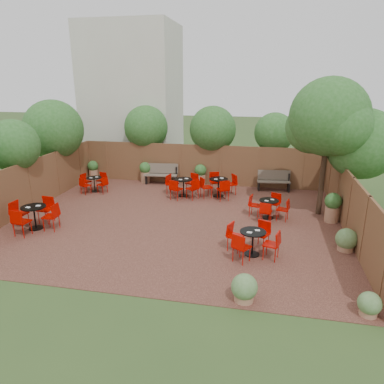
# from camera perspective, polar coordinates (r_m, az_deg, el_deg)

# --- Properties ---
(ground) EXTENTS (80.00, 80.00, 0.00)m
(ground) POSITION_cam_1_polar(r_m,az_deg,el_deg) (13.51, -2.48, -4.55)
(ground) COLOR #354F23
(ground) RESTS_ON ground
(courtyard_paving) EXTENTS (12.00, 10.00, 0.02)m
(courtyard_paving) POSITION_cam_1_polar(r_m,az_deg,el_deg) (13.50, -2.48, -4.51)
(courtyard_paving) COLOR #3E2119
(courtyard_paving) RESTS_ON ground
(fence_back) EXTENTS (12.00, 0.08, 2.00)m
(fence_back) POSITION_cam_1_polar(r_m,az_deg,el_deg) (17.88, 1.35, 4.34)
(fence_back) COLOR brown
(fence_back) RESTS_ON ground
(fence_left) EXTENTS (0.08, 10.00, 2.00)m
(fence_left) POSITION_cam_1_polar(r_m,az_deg,el_deg) (15.69, -24.32, 0.89)
(fence_left) COLOR brown
(fence_left) RESTS_ON ground
(fence_right) EXTENTS (0.08, 10.00, 2.00)m
(fence_right) POSITION_cam_1_polar(r_m,az_deg,el_deg) (13.13, 23.81, -2.09)
(fence_right) COLOR brown
(fence_right) RESTS_ON ground
(neighbour_building) EXTENTS (5.00, 4.00, 8.00)m
(neighbour_building) POSITION_cam_1_polar(r_m,az_deg,el_deg) (21.54, -9.34, 14.44)
(neighbour_building) COLOR beige
(neighbour_building) RESTS_ON ground
(overhang_foliage) EXTENTS (15.88, 10.35, 2.74)m
(overhang_foliage) POSITION_cam_1_polar(r_m,az_deg,el_deg) (15.92, -5.46, 8.92)
(overhang_foliage) COLOR #265A1D
(overhang_foliage) RESTS_ON ground
(courtyard_tree) EXTENTS (2.94, 2.87, 5.17)m
(courtyard_tree) POSITION_cam_1_polar(r_m,az_deg,el_deg) (14.15, 20.84, 10.47)
(courtyard_tree) COLOR black
(courtyard_tree) RESTS_ON courtyard_paving
(park_bench_left) EXTENTS (1.68, 0.69, 1.01)m
(park_bench_left) POSITION_cam_1_polar(r_m,az_deg,el_deg) (18.08, -4.89, 2.93)
(park_bench_left) COLOR brown
(park_bench_left) RESTS_ON courtyard_paving
(park_bench_right) EXTENTS (1.57, 0.67, 0.94)m
(park_bench_right) POSITION_cam_1_polar(r_m,az_deg,el_deg) (17.38, 12.85, 1.83)
(park_bench_right) COLOR brown
(park_bench_right) RESTS_ON courtyard_paving
(bistro_tables) EXTENTS (9.64, 7.08, 0.96)m
(bistro_tables) POSITION_cam_1_polar(r_m,az_deg,el_deg) (14.22, -3.33, -1.38)
(bistro_tables) COLOR black
(bistro_tables) RESTS_ON courtyard_paving
(planters) EXTENTS (11.87, 4.27, 1.10)m
(planters) POSITION_cam_1_polar(r_m,az_deg,el_deg) (16.75, -0.36, 2.00)
(planters) COLOR #996A4C
(planters) RESTS_ON courtyard_paving
(low_shrubs) EXTENTS (3.53, 3.92, 0.71)m
(low_shrubs) POSITION_cam_1_polar(r_m,az_deg,el_deg) (10.15, 19.10, -11.29)
(low_shrubs) COLOR #996A4C
(low_shrubs) RESTS_ON courtyard_paving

